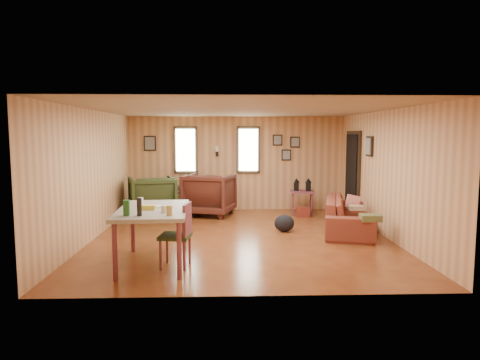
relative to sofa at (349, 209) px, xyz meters
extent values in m
cube|color=brown|center=(-2.21, -0.46, -0.46)|extent=(5.50, 6.00, 0.02)
cube|color=#997C5B|center=(-2.21, -0.46, 1.96)|extent=(5.50, 6.00, 0.02)
cube|color=tan|center=(-2.21, 2.55, 0.75)|extent=(5.50, 0.02, 2.40)
cube|color=tan|center=(-2.21, -3.47, 0.75)|extent=(5.50, 0.02, 2.40)
cube|color=tan|center=(-4.97, -0.46, 0.75)|extent=(0.02, 6.00, 2.40)
cube|color=tan|center=(0.55, -0.46, 0.75)|extent=(0.02, 6.00, 2.40)
cube|color=black|center=(-3.51, 2.51, 1.10)|extent=(0.60, 0.05, 1.20)
cube|color=#E0F2D1|center=(-3.51, 2.47, 1.10)|extent=(0.48, 0.04, 1.06)
cube|color=black|center=(-1.91, 2.51, 1.10)|extent=(0.60, 0.05, 1.20)
cube|color=#E0F2D1|center=(-1.91, 2.47, 1.10)|extent=(0.48, 0.04, 1.06)
cube|color=black|center=(-2.71, 2.49, 1.00)|extent=(0.07, 0.05, 0.12)
cylinder|color=silver|center=(-2.71, 2.43, 1.13)|extent=(0.07, 0.07, 0.14)
cube|color=black|center=(0.51, 1.49, 0.55)|extent=(0.06, 1.00, 2.05)
cube|color=black|center=(0.47, 1.49, 0.55)|extent=(0.04, 0.82, 1.90)
cube|color=black|center=(-1.16, 2.51, 1.35)|extent=(0.24, 0.04, 0.28)
cube|color=#9E998C|center=(-1.16, 2.48, 1.35)|extent=(0.19, 0.02, 0.22)
cube|color=black|center=(-0.71, 2.51, 1.30)|extent=(0.24, 0.04, 0.28)
cube|color=#9E998C|center=(-0.71, 2.48, 1.30)|extent=(0.19, 0.02, 0.22)
cube|color=black|center=(-0.93, 2.51, 0.97)|extent=(0.24, 0.04, 0.28)
cube|color=#9E998C|center=(-0.93, 2.48, 0.97)|extent=(0.19, 0.02, 0.22)
cube|color=black|center=(-4.41, 2.51, 1.27)|extent=(0.30, 0.04, 0.38)
cube|color=#9E998C|center=(-4.41, 2.48, 1.27)|extent=(0.24, 0.02, 0.31)
cube|color=black|center=(0.51, 0.39, 1.25)|extent=(0.04, 0.34, 0.42)
cube|color=#9E998C|center=(0.48, 0.39, 1.25)|extent=(0.02, 0.27, 0.34)
imported|color=maroon|center=(0.00, 0.00, 0.00)|extent=(1.23, 2.38, 0.89)
imported|color=#491F16|center=(-2.88, 1.78, 0.11)|extent=(1.33, 1.28, 1.12)
imported|color=#2C391A|center=(-4.23, 1.64, 0.08)|extent=(1.26, 1.22, 1.05)
cube|color=brown|center=(-3.74, 1.98, 0.11)|extent=(0.59, 0.54, 0.04)
cube|color=brown|center=(-3.74, 1.98, -0.26)|extent=(0.53, 0.49, 0.03)
cylinder|color=brown|center=(-3.98, 1.79, -0.17)|extent=(0.04, 0.04, 0.55)
cylinder|color=brown|center=(-3.52, 1.76, -0.17)|extent=(0.04, 0.04, 0.55)
cylinder|color=brown|center=(-3.96, 2.19, -0.17)|extent=(0.04, 0.04, 0.55)
cylinder|color=brown|center=(-3.49, 2.17, -0.17)|extent=(0.04, 0.04, 0.55)
cube|color=brown|center=(-3.86, 1.98, 0.20)|extent=(0.10, 0.03, 0.13)
cube|color=brown|center=(-3.64, 1.97, 0.19)|extent=(0.09, 0.03, 0.12)
cube|color=brown|center=(-0.63, 1.81, 0.11)|extent=(0.63, 0.63, 0.04)
cylinder|color=brown|center=(-0.88, 1.61, -0.17)|extent=(0.05, 0.05, 0.56)
cylinder|color=brown|center=(-0.44, 1.56, -0.17)|extent=(0.05, 0.05, 0.56)
cylinder|color=brown|center=(-0.82, 2.06, -0.17)|extent=(0.05, 0.05, 0.56)
cylinder|color=brown|center=(-0.38, 2.00, -0.17)|extent=(0.05, 0.05, 0.56)
cube|color=black|center=(-0.78, 1.83, 0.23)|extent=(0.14, 0.14, 0.20)
cone|color=black|center=(-0.78, 1.83, 0.39)|extent=(0.19, 0.19, 0.11)
cube|color=black|center=(-0.49, 1.79, 0.23)|extent=(0.14, 0.14, 0.20)
cone|color=black|center=(-0.49, 1.79, 0.39)|extent=(0.19, 0.19, 0.11)
cube|color=maroon|center=(-0.66, 1.53, -0.33)|extent=(0.33, 0.24, 0.23)
ellipsoid|color=black|center=(-1.32, -0.05, -0.27)|extent=(0.49, 0.44, 0.34)
cube|color=brown|center=(0.07, -1.07, 0.03)|extent=(0.37, 0.31, 0.12)
cube|color=red|center=(0.15, 0.26, 0.11)|extent=(0.32, 0.10, 0.32)
cube|color=tan|center=(0.15, 0.04, 0.02)|extent=(0.32, 0.25, 0.09)
cube|color=gray|center=(-3.58, -2.12, 0.37)|extent=(1.08, 1.71, 0.06)
cylinder|color=brown|center=(-3.96, -2.86, -0.05)|extent=(0.07, 0.07, 0.80)
cylinder|color=brown|center=(-3.12, -2.82, -0.05)|extent=(0.07, 0.07, 0.80)
cylinder|color=brown|center=(-4.04, -1.42, -0.05)|extent=(0.07, 0.07, 0.80)
cylinder|color=brown|center=(-3.20, -1.38, -0.05)|extent=(0.07, 0.07, 0.80)
cylinder|color=silver|center=(-3.36, -2.44, 0.45)|extent=(0.09, 0.09, 0.10)
cylinder|color=silver|center=(-3.85, -1.69, 0.45)|extent=(0.09, 0.09, 0.10)
cube|color=#205A21|center=(-3.84, -2.67, 0.51)|extent=(0.08, 0.08, 0.21)
cylinder|color=black|center=(-3.66, -2.70, 0.52)|extent=(0.07, 0.07, 0.24)
cylinder|color=tan|center=(-3.26, -2.66, 0.47)|extent=(0.08, 0.08, 0.13)
cylinder|color=silver|center=(-3.53, -2.01, 0.41)|extent=(0.23, 0.23, 0.02)
cube|color=gold|center=(-3.63, -2.24, 0.44)|extent=(0.20, 0.10, 0.07)
cube|color=#2C391A|center=(-3.24, -2.27, 0.01)|extent=(0.49, 0.49, 0.05)
cube|color=brown|center=(-3.06, -2.29, 0.27)|extent=(0.10, 0.41, 0.47)
cylinder|color=brown|center=(-3.44, -2.41, -0.22)|extent=(0.04, 0.04, 0.45)
cylinder|color=brown|center=(-3.09, -2.46, -0.22)|extent=(0.04, 0.04, 0.45)
cylinder|color=brown|center=(-3.39, -2.07, -0.22)|extent=(0.04, 0.04, 0.45)
cylinder|color=brown|center=(-3.04, -2.12, -0.22)|extent=(0.04, 0.04, 0.45)
camera|label=1|loc=(-2.50, -8.43, 1.50)|focal=32.00mm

